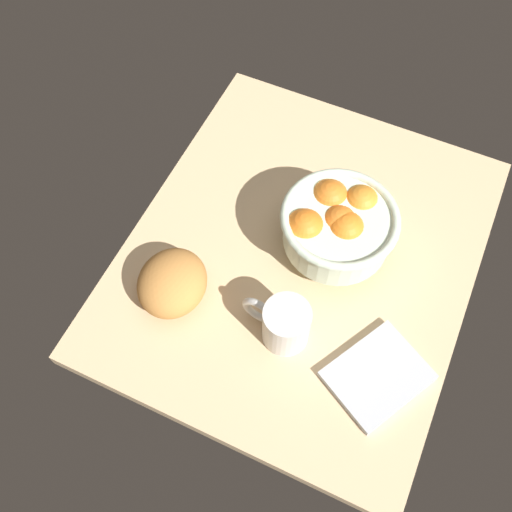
{
  "coord_description": "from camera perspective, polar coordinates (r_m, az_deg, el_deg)",
  "views": [
    {
      "loc": [
        -51.04,
        -14.44,
        92.55
      ],
      "look_at": [
        -6.73,
        6.0,
        5.0
      ],
      "focal_mm": 40.88,
      "sensor_mm": 36.0,
      "label": 1
    }
  ],
  "objects": [
    {
      "name": "mug",
      "position": [
        0.96,
        2.77,
        -6.63
      ],
      "size": [
        7.89,
        12.19,
        8.83
      ],
      "color": "silver",
      "rests_on": "ground"
    },
    {
      "name": "napkin_folded",
      "position": [
        0.98,
        11.8,
        -11.37
      ],
      "size": [
        19.29,
        18.03,
        1.37
      ],
      "primitive_type": "cube",
      "rotation": [
        0.0,
        0.0,
        -0.5
      ],
      "color": "silver",
      "rests_on": "ground"
    },
    {
      "name": "ground_plane",
      "position": [
        1.08,
        4.39,
        -0.01
      ],
      "size": [
        72.28,
        60.74,
        3.0
      ],
      "primitive_type": "cube",
      "color": "#D9B788"
    },
    {
      "name": "bread_loaf",
      "position": [
        1.0,
        -8.2,
        -2.62
      ],
      "size": [
        14.23,
        12.98,
        8.02
      ],
      "primitive_type": "ellipsoid",
      "rotation": [
        0.0,
        0.0,
        0.1
      ],
      "color": "#C4813D",
      "rests_on": "ground"
    },
    {
      "name": "fruit_bowl",
      "position": [
        1.02,
        7.92,
        3.07
      ],
      "size": [
        20.51,
        20.51,
        11.57
      ],
      "color": "silver",
      "rests_on": "ground"
    }
  ]
}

